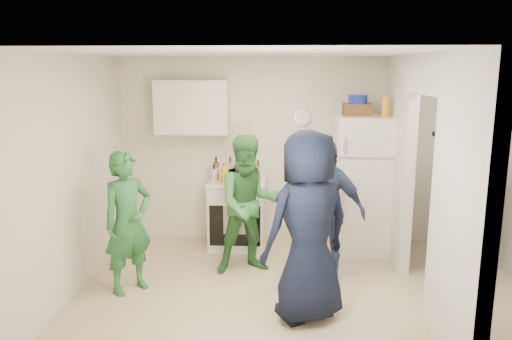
{
  "coord_description": "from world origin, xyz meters",
  "views": [
    {
      "loc": [
        -0.22,
        -4.98,
        2.37
      ],
      "look_at": [
        -0.5,
        0.4,
        1.25
      ],
      "focal_mm": 35.0,
      "sensor_mm": 36.0,
      "label": 1
    }
  ],
  "objects_px": {
    "fridge": "(363,184)",
    "blue_bowl": "(358,99)",
    "person_nook": "(460,198)",
    "wicker_basket": "(357,110)",
    "person_denim": "(324,210)",
    "stove": "(237,214)",
    "person_green_center": "(249,204)",
    "person_green_left": "(128,223)",
    "yellow_cup_stack_top": "(386,107)",
    "person_navy": "(308,227)"
  },
  "relations": [
    {
      "from": "fridge",
      "to": "blue_bowl",
      "type": "height_order",
      "value": "blue_bowl"
    },
    {
      "from": "person_nook",
      "to": "blue_bowl",
      "type": "bearing_deg",
      "value": -102.15
    },
    {
      "from": "wicker_basket",
      "to": "fridge",
      "type": "bearing_deg",
      "value": -26.57
    },
    {
      "from": "person_denim",
      "to": "stove",
      "type": "bearing_deg",
      "value": 162.46
    },
    {
      "from": "fridge",
      "to": "person_nook",
      "type": "relative_size",
      "value": 0.94
    },
    {
      "from": "person_green_center",
      "to": "person_denim",
      "type": "bearing_deg",
      "value": -25.62
    },
    {
      "from": "person_green_left",
      "to": "person_green_center",
      "type": "height_order",
      "value": "person_green_center"
    },
    {
      "from": "blue_bowl",
      "to": "yellow_cup_stack_top",
      "type": "distance_m",
      "value": 0.36
    },
    {
      "from": "person_denim",
      "to": "fridge",
      "type": "bearing_deg",
      "value": 81.96
    },
    {
      "from": "person_navy",
      "to": "person_denim",
      "type": "bearing_deg",
      "value": -133.48
    },
    {
      "from": "stove",
      "to": "person_nook",
      "type": "height_order",
      "value": "person_nook"
    },
    {
      "from": "wicker_basket",
      "to": "yellow_cup_stack_top",
      "type": "height_order",
      "value": "yellow_cup_stack_top"
    },
    {
      "from": "yellow_cup_stack_top",
      "to": "person_nook",
      "type": "height_order",
      "value": "yellow_cup_stack_top"
    },
    {
      "from": "fridge",
      "to": "yellow_cup_stack_top",
      "type": "height_order",
      "value": "yellow_cup_stack_top"
    },
    {
      "from": "wicker_basket",
      "to": "person_green_left",
      "type": "bearing_deg",
      "value": -150.96
    },
    {
      "from": "stove",
      "to": "person_green_left",
      "type": "xyz_separation_m",
      "value": [
        -1.03,
        -1.4,
        0.31
      ]
    },
    {
      "from": "wicker_basket",
      "to": "person_denim",
      "type": "height_order",
      "value": "wicker_basket"
    },
    {
      "from": "yellow_cup_stack_top",
      "to": "person_green_left",
      "type": "height_order",
      "value": "yellow_cup_stack_top"
    },
    {
      "from": "blue_bowl",
      "to": "person_denim",
      "type": "height_order",
      "value": "blue_bowl"
    },
    {
      "from": "stove",
      "to": "blue_bowl",
      "type": "relative_size",
      "value": 3.72
    },
    {
      "from": "person_denim",
      "to": "person_navy",
      "type": "bearing_deg",
      "value": -79.56
    },
    {
      "from": "yellow_cup_stack_top",
      "to": "person_navy",
      "type": "distance_m",
      "value": 2.26
    },
    {
      "from": "wicker_basket",
      "to": "person_navy",
      "type": "distance_m",
      "value": 2.24
    },
    {
      "from": "stove",
      "to": "person_denim",
      "type": "distance_m",
      "value": 1.46
    },
    {
      "from": "person_green_left",
      "to": "person_navy",
      "type": "xyz_separation_m",
      "value": [
        1.86,
        -0.5,
        0.15
      ]
    },
    {
      "from": "stove",
      "to": "fridge",
      "type": "distance_m",
      "value": 1.69
    },
    {
      "from": "person_navy",
      "to": "person_nook",
      "type": "bearing_deg",
      "value": -179.07
    },
    {
      "from": "stove",
      "to": "person_navy",
      "type": "xyz_separation_m",
      "value": [
        0.84,
        -1.9,
        0.46
      ]
    },
    {
      "from": "person_nook",
      "to": "person_green_left",
      "type": "bearing_deg",
      "value": -53.59
    },
    {
      "from": "stove",
      "to": "fridge",
      "type": "relative_size",
      "value": 0.51
    },
    {
      "from": "fridge",
      "to": "person_navy",
      "type": "height_order",
      "value": "person_navy"
    },
    {
      "from": "fridge",
      "to": "person_green_left",
      "type": "height_order",
      "value": "fridge"
    },
    {
      "from": "person_denim",
      "to": "wicker_basket",
      "type": "bearing_deg",
      "value": 87.94
    },
    {
      "from": "fridge",
      "to": "person_green_left",
      "type": "bearing_deg",
      "value": -152.72
    },
    {
      "from": "blue_bowl",
      "to": "person_green_left",
      "type": "relative_size",
      "value": 0.16
    },
    {
      "from": "person_green_center",
      "to": "stove",
      "type": "bearing_deg",
      "value": 89.1
    },
    {
      "from": "person_navy",
      "to": "person_nook",
      "type": "distance_m",
      "value": 2.03
    },
    {
      "from": "person_green_center",
      "to": "person_denim",
      "type": "height_order",
      "value": "person_green_center"
    },
    {
      "from": "yellow_cup_stack_top",
      "to": "person_green_left",
      "type": "bearing_deg",
      "value": -156.18
    },
    {
      "from": "person_green_center",
      "to": "person_navy",
      "type": "bearing_deg",
      "value": -76.69
    },
    {
      "from": "person_navy",
      "to": "person_nook",
      "type": "height_order",
      "value": "person_nook"
    },
    {
      "from": "stove",
      "to": "person_denim",
      "type": "relative_size",
      "value": 0.56
    },
    {
      "from": "person_green_left",
      "to": "person_green_center",
      "type": "xyz_separation_m",
      "value": [
        1.24,
        0.6,
        0.05
      ]
    },
    {
      "from": "fridge",
      "to": "person_navy",
      "type": "bearing_deg",
      "value": -113.06
    },
    {
      "from": "yellow_cup_stack_top",
      "to": "wicker_basket",
      "type": "bearing_deg",
      "value": 154.89
    },
    {
      "from": "person_navy",
      "to": "person_nook",
      "type": "xyz_separation_m",
      "value": [
        1.74,
        1.04,
        0.03
      ]
    },
    {
      "from": "blue_bowl",
      "to": "fridge",
      "type": "bearing_deg",
      "value": -26.57
    },
    {
      "from": "fridge",
      "to": "wicker_basket",
      "type": "relative_size",
      "value": 5.03
    },
    {
      "from": "fridge",
      "to": "yellow_cup_stack_top",
      "type": "relative_size",
      "value": 7.04
    },
    {
      "from": "person_green_left",
      "to": "person_green_center",
      "type": "relative_size",
      "value": 0.94
    }
  ]
}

